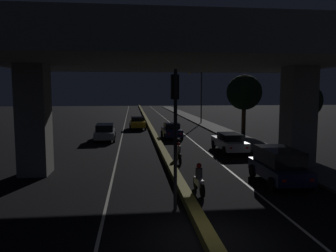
# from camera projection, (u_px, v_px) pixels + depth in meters

# --- Properties ---
(ground_plane) EXTENTS (200.00, 200.00, 0.00)m
(ground_plane) POSITION_uv_depth(u_px,v_px,m) (206.00, 239.00, 10.39)
(ground_plane) COLOR black
(lane_line_left_inner) EXTENTS (0.12, 126.00, 0.00)m
(lane_line_left_inner) POSITION_uv_depth(u_px,v_px,m) (124.00, 126.00, 44.63)
(lane_line_left_inner) COLOR beige
(lane_line_left_inner) RESTS_ON ground_plane
(lane_line_right_inner) EXTENTS (0.12, 126.00, 0.00)m
(lane_line_right_inner) POSITION_uv_depth(u_px,v_px,m) (174.00, 125.00, 45.37)
(lane_line_right_inner) COLOR beige
(lane_line_right_inner) RESTS_ON ground_plane
(median_divider) EXTENTS (0.47, 126.00, 0.33)m
(median_divider) POSITION_uv_depth(u_px,v_px,m) (149.00, 125.00, 44.98)
(median_divider) COLOR olive
(median_divider) RESTS_ON ground_plane
(sidewalk_right) EXTENTS (2.53, 126.00, 0.16)m
(sidewalk_right) POSITION_uv_depth(u_px,v_px,m) (220.00, 130.00, 38.95)
(sidewalk_right) COLOR #5B5956
(sidewalk_right) RESTS_ON ground_plane
(elevated_overpass) EXTENTS (20.16, 12.79, 8.75)m
(elevated_overpass) POSITION_uv_depth(u_px,v_px,m) (172.00, 55.00, 18.72)
(elevated_overpass) COLOR gray
(elevated_overpass) RESTS_ON ground_plane
(traffic_light_left_of_median) EXTENTS (0.30, 0.49, 5.51)m
(traffic_light_left_of_median) POSITION_uv_depth(u_px,v_px,m) (175.00, 115.00, 12.70)
(traffic_light_left_of_median) COLOR black
(traffic_light_left_of_median) RESTS_ON ground_plane
(street_lamp) EXTENTS (2.12, 0.32, 7.58)m
(street_lamp) POSITION_uv_depth(u_px,v_px,m) (199.00, 93.00, 47.35)
(street_lamp) COLOR #2D2D30
(street_lamp) RESTS_ON ground_plane
(car_dark_blue_lead) EXTENTS (2.08, 4.11, 1.77)m
(car_dark_blue_lead) POSITION_uv_depth(u_px,v_px,m) (279.00, 165.00, 16.68)
(car_dark_blue_lead) COLOR #141938
(car_dark_blue_lead) RESTS_ON ground_plane
(car_white_second) EXTENTS (1.88, 4.74, 1.46)m
(car_white_second) POSITION_uv_depth(u_px,v_px,m) (229.00, 142.00, 25.40)
(car_white_second) COLOR silver
(car_white_second) RESTS_ON ground_plane
(car_dark_blue_third) EXTENTS (1.92, 3.99, 1.54)m
(car_dark_blue_third) POSITION_uv_depth(u_px,v_px,m) (172.00, 131.00, 32.65)
(car_dark_blue_third) COLOR #141938
(car_dark_blue_third) RESTS_ON ground_plane
(car_silver_lead_oncoming) EXTENTS (2.10, 4.76, 1.56)m
(car_silver_lead_oncoming) POSITION_uv_depth(u_px,v_px,m) (105.00, 132.00, 31.46)
(car_silver_lead_oncoming) COLOR gray
(car_silver_lead_oncoming) RESTS_ON ground_plane
(car_taxi_yellow_second_oncoming) EXTENTS (2.08, 4.01, 1.52)m
(car_taxi_yellow_second_oncoming) POSITION_uv_depth(u_px,v_px,m) (137.00, 123.00, 40.88)
(car_taxi_yellow_second_oncoming) COLOR gold
(car_taxi_yellow_second_oncoming) RESTS_ON ground_plane
(motorcycle_white_filtering_near) EXTENTS (0.34, 1.84, 1.42)m
(motorcycle_white_filtering_near) POSITION_uv_depth(u_px,v_px,m) (199.00, 181.00, 14.96)
(motorcycle_white_filtering_near) COLOR black
(motorcycle_white_filtering_near) RESTS_ON ground_plane
(motorcycle_black_filtering_mid) EXTENTS (0.33, 1.85, 1.37)m
(motorcycle_black_filtering_mid) POSITION_uv_depth(u_px,v_px,m) (178.00, 154.00, 21.42)
(motorcycle_black_filtering_mid) COLOR black
(motorcycle_black_filtering_mid) RESTS_ON ground_plane
(roadside_tree_kerbside_near) EXTENTS (2.96, 2.96, 5.45)m
(roadside_tree_kerbside_near) POSITION_uv_depth(u_px,v_px,m) (303.00, 101.00, 25.29)
(roadside_tree_kerbside_near) COLOR #38281C
(roadside_tree_kerbside_near) RESTS_ON ground_plane
(roadside_tree_kerbside_mid) EXTENTS (3.98, 3.98, 6.59)m
(roadside_tree_kerbside_mid) POSITION_uv_depth(u_px,v_px,m) (244.00, 93.00, 37.02)
(roadside_tree_kerbside_mid) COLOR #2D2116
(roadside_tree_kerbside_mid) RESTS_ON ground_plane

